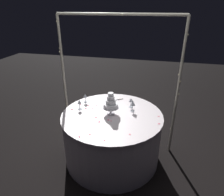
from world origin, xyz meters
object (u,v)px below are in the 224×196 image
(wine_glass_2, at_px, (133,103))
(cake_knife, at_px, (116,100))
(wine_glass_0, at_px, (79,102))
(main_table, at_px, (112,136))
(tiered_cake, at_px, (111,103))
(decorative_arch, at_px, (118,67))
(wine_glass_3, at_px, (131,100))
(wine_glass_1, at_px, (85,96))

(wine_glass_2, height_order, cake_knife, wine_glass_2)
(cake_knife, bearing_deg, wine_glass_0, -136.38)
(main_table, height_order, tiered_cake, tiered_cake)
(main_table, height_order, wine_glass_0, wine_glass_0)
(main_table, xyz_separation_m, wine_glass_2, (0.26, 0.15, 0.50))
(decorative_arch, height_order, wine_glass_0, decorative_arch)
(tiered_cake, bearing_deg, wine_glass_0, 176.69)
(wine_glass_2, distance_m, wine_glass_3, 0.14)
(decorative_arch, xyz_separation_m, wine_glass_2, (0.26, -0.20, -0.44))
(wine_glass_0, bearing_deg, main_table, -4.27)
(wine_glass_2, relative_size, wine_glass_3, 1.20)
(wine_glass_3, bearing_deg, decorative_arch, 160.91)
(tiered_cake, distance_m, cake_knife, 0.47)
(decorative_arch, height_order, wine_glass_2, decorative_arch)
(tiered_cake, height_order, cake_knife, tiered_cake)
(wine_glass_0, bearing_deg, tiered_cake, -3.31)
(wine_glass_2, xyz_separation_m, cake_knife, (-0.31, 0.30, -0.12))
(main_table, bearing_deg, wine_glass_2, 29.80)
(decorative_arch, height_order, tiered_cake, decorative_arch)
(decorative_arch, xyz_separation_m, wine_glass_0, (-0.49, -0.32, -0.45))
(decorative_arch, bearing_deg, cake_knife, 116.21)
(main_table, height_order, wine_glass_3, wine_glass_3)
(tiered_cake, relative_size, wine_glass_1, 2.17)
(wine_glass_1, xyz_separation_m, cake_knife, (0.44, 0.18, -0.10))
(wine_glass_1, bearing_deg, tiered_cake, -29.34)
(cake_knife, bearing_deg, wine_glass_3, -33.17)
(main_table, relative_size, tiered_cake, 4.42)
(tiered_cake, xyz_separation_m, cake_knife, (-0.03, 0.44, -0.16))
(decorative_arch, distance_m, cake_knife, 0.57)
(wine_glass_0, bearing_deg, cake_knife, 43.62)
(tiered_cake, height_order, wine_glass_0, tiered_cake)
(main_table, height_order, wine_glass_1, wine_glass_1)
(wine_glass_3, bearing_deg, wine_glass_1, -179.61)
(decorative_arch, xyz_separation_m, main_table, (0.00, -0.35, -0.94))
(tiered_cake, distance_m, wine_glass_0, 0.47)
(main_table, distance_m, wine_glass_0, 0.69)
(wine_glass_1, distance_m, cake_knife, 0.48)
(wine_glass_1, height_order, wine_glass_3, wine_glass_1)
(wine_glass_0, xyz_separation_m, cake_knife, (0.44, 0.42, -0.11))
(decorative_arch, distance_m, tiered_cake, 0.53)
(wine_glass_0, relative_size, cake_knife, 0.62)
(decorative_arch, distance_m, wine_glass_3, 0.52)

